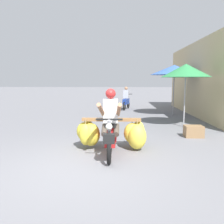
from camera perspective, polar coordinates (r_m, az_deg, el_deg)
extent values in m
plane|color=slate|center=(4.78, -8.44, -13.90)|extent=(120.00, 120.00, 0.00)
torus|color=black|center=(4.93, -0.70, -9.71)|extent=(0.08, 0.56, 0.56)
torus|color=black|center=(6.08, -0.12, -6.31)|extent=(0.08, 0.56, 0.56)
cube|color=red|center=(5.39, -0.42, -7.71)|extent=(0.24, 0.56, 0.08)
cube|color=red|center=(5.74, -0.24, -4.91)|extent=(0.28, 0.64, 0.36)
cube|color=black|center=(5.61, -0.28, -2.90)|extent=(0.26, 0.60, 0.10)
cylinder|color=gray|center=(4.89, -0.67, -5.70)|extent=(0.07, 0.28, 0.69)
cylinder|color=black|center=(4.79, -0.70, -1.85)|extent=(0.56, 0.04, 0.04)
sphere|color=silver|center=(4.73, -0.74, -3.68)|extent=(0.14, 0.14, 0.14)
cube|color=black|center=(4.75, -0.76, -6.61)|extent=(0.24, 0.16, 0.20)
cube|color=red|center=(4.84, -0.70, -6.32)|extent=(0.10, 0.28, 0.04)
cube|color=olive|center=(5.83, -0.18, -1.90)|extent=(1.50, 0.10, 0.08)
cube|color=olive|center=(6.01, -0.11, -1.89)|extent=(1.35, 0.08, 0.06)
ellipsoid|color=gold|center=(6.18, 5.80, -4.73)|extent=(0.48, 0.45, 0.44)
cylinder|color=#998459|center=(6.13, 5.83, -2.20)|extent=(0.02, 0.02, 0.17)
ellipsoid|color=yellow|center=(6.01, 6.57, -5.19)|extent=(0.39, 0.37, 0.63)
cylinder|color=#998459|center=(5.95, 6.62, -2.11)|extent=(0.02, 0.02, 0.09)
ellipsoid|color=gold|center=(6.06, -6.79, -4.78)|extent=(0.48, 0.44, 0.48)
cylinder|color=#998459|center=(6.01, -6.83, -2.20)|extent=(0.02, 0.02, 0.13)
ellipsoid|color=yellow|center=(6.23, -5.89, -4.50)|extent=(0.36, 0.34, 0.55)
cylinder|color=#998459|center=(6.17, -5.93, -1.81)|extent=(0.02, 0.02, 0.11)
ellipsoid|color=yellow|center=(5.89, -6.57, -5.59)|extent=(0.35, 0.32, 0.55)
cylinder|color=#998459|center=(5.83, -6.62, -2.56)|extent=(0.02, 0.02, 0.14)
ellipsoid|color=yellow|center=(5.92, 4.98, -5.25)|extent=(0.46, 0.42, 0.52)
cylinder|color=#998459|center=(5.86, 5.02, -2.43)|extent=(0.02, 0.02, 0.13)
ellipsoid|color=gold|center=(5.97, -5.28, -5.58)|extent=(0.49, 0.44, 0.59)
cylinder|color=#998459|center=(5.91, -5.32, -2.41)|extent=(0.02, 0.02, 0.14)
ellipsoid|color=yellow|center=(5.85, 6.20, -6.14)|extent=(0.55, 0.51, 0.63)
cylinder|color=#998459|center=(5.77, 6.25, -2.67)|extent=(0.02, 0.02, 0.14)
cube|color=silver|center=(5.44, -0.34, 0.28)|extent=(0.34, 0.22, 0.56)
sphere|color=#B22626|center=(5.39, -0.35, 4.58)|extent=(0.24, 0.24, 0.24)
cylinder|color=#9E7051|center=(5.09, 1.69, 0.50)|extent=(0.14, 0.72, 0.39)
cylinder|color=#9E7051|center=(5.11, -2.69, 0.52)|extent=(0.14, 0.72, 0.39)
cylinder|color=#4C4238|center=(5.39, 1.10, -4.42)|extent=(0.13, 0.44, 0.27)
cylinder|color=#4C4238|center=(5.41, -1.88, -4.40)|extent=(0.13, 0.44, 0.27)
torus|color=black|center=(14.77, 4.06, 1.93)|extent=(0.21, 0.52, 0.52)
torus|color=black|center=(13.70, 3.06, 1.48)|extent=(0.21, 0.52, 0.52)
cube|color=navy|center=(14.11, 3.49, 2.64)|extent=(0.46, 0.93, 0.32)
cylinder|color=black|center=(14.66, 4.04, 4.47)|extent=(0.49, 0.16, 0.04)
cube|color=#B2B7C6|center=(14.06, 3.49, 4.46)|extent=(0.34, 0.27, 0.52)
sphere|color=#9E7051|center=(14.06, 3.52, 5.89)|extent=(0.20, 0.20, 0.20)
cube|color=tan|center=(13.16, 25.98, 7.28)|extent=(3.25, 8.79, 3.65)
cylinder|color=#99999E|center=(9.14, 17.56, 2.62)|extent=(0.05, 0.05, 1.99)
cone|color=#2D8447|center=(9.12, 17.86, 9.78)|extent=(1.84, 1.84, 0.49)
cylinder|color=#99999E|center=(12.15, 15.00, 4.30)|extent=(0.05, 0.05, 2.16)
cone|color=#3860B2|center=(12.14, 15.21, 10.06)|extent=(2.39, 2.39, 0.49)
cube|color=olive|center=(7.69, 19.59, -4.54)|extent=(0.56, 0.40, 0.36)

